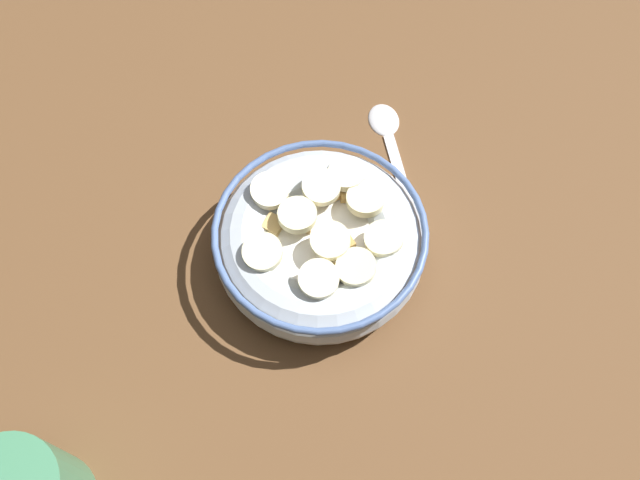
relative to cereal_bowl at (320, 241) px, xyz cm
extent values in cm
cube|color=brown|center=(0.01, 0.01, -3.78)|extent=(113.26, 113.26, 2.00)
cylinder|color=#B2BCC6|center=(0.01, 0.01, -2.48)|extent=(9.74, 9.74, 0.60)
torus|color=#B2BCC6|center=(0.01, 0.01, -0.31)|extent=(17.71, 17.71, 4.93)
torus|color=#4C6699|center=(0.01, 0.01, 1.85)|extent=(17.78, 17.78, 0.60)
cylinder|color=white|center=(0.01, 0.01, 0.69)|extent=(14.76, 14.76, 0.40)
cube|color=tan|center=(-1.72, 3.37, 1.42)|extent=(1.89, 1.94, 0.86)
cube|color=tan|center=(5.96, 0.73, 1.30)|extent=(2.03, 2.02, 0.73)
cube|color=#B78947|center=(-1.93, 0.67, 1.14)|extent=(2.10, 2.12, 0.81)
cube|color=tan|center=(-2.35, -3.97, 1.21)|extent=(1.73, 1.67, 0.86)
cube|color=tan|center=(1.38, -1.03, 1.29)|extent=(1.85, 1.79, 0.86)
cube|color=tan|center=(5.04, 2.64, 1.20)|extent=(1.71, 1.77, 0.87)
cube|color=#B78947|center=(-0.16, 3.72, 1.28)|extent=(1.72, 1.74, 0.72)
cube|color=tan|center=(-0.68, -3.79, 1.40)|extent=(2.14, 2.12, 0.82)
cube|color=#B78947|center=(-0.38, 5.48, 1.40)|extent=(2.17, 2.17, 0.77)
cube|color=#B78947|center=(-6.10, 0.17, 1.18)|extent=(2.03, 1.99, 0.86)
cube|color=tan|center=(3.87, -0.80, 1.32)|extent=(2.07, 2.09, 0.82)
cylinder|color=beige|center=(4.53, 2.28, 2.37)|extent=(3.88, 3.93, 1.09)
cylinder|color=beige|center=(-5.17, 0.69, 2.02)|extent=(4.50, 4.47, 1.17)
cylinder|color=beige|center=(-3.68, -2.86, 2.20)|extent=(3.54, 3.58, 1.06)
cylinder|color=#F4EABC|center=(-0.84, 1.22, 2.55)|extent=(3.88, 3.89, 1.19)
cylinder|color=#F9EFC6|center=(4.27, -3.38, 2.39)|extent=(3.31, 3.32, 1.22)
cylinder|color=beige|center=(1.89, -1.12, 2.42)|extent=(4.33, 4.35, 0.95)
cylinder|color=#F4EABC|center=(0.26, -3.79, 2.48)|extent=(3.63, 3.66, 1.17)
cylinder|color=beige|center=(-2.91, 3.34, 2.22)|extent=(3.92, 3.87, 1.27)
cylinder|color=#F4EABC|center=(0.13, 4.54, 2.49)|extent=(3.46, 3.48, 1.09)
cylinder|color=#F9EFC6|center=(-2.13, -5.33, 2.16)|extent=(4.50, 4.49, 1.13)
ellipsoid|color=silver|center=(-5.78, -14.59, -2.38)|extent=(3.72, 4.36, 0.80)
cube|color=silver|center=(-7.43, -7.21, -2.60)|extent=(3.46, 11.26, 0.36)
camera|label=1|loc=(-0.63, 25.65, 51.69)|focal=38.74mm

